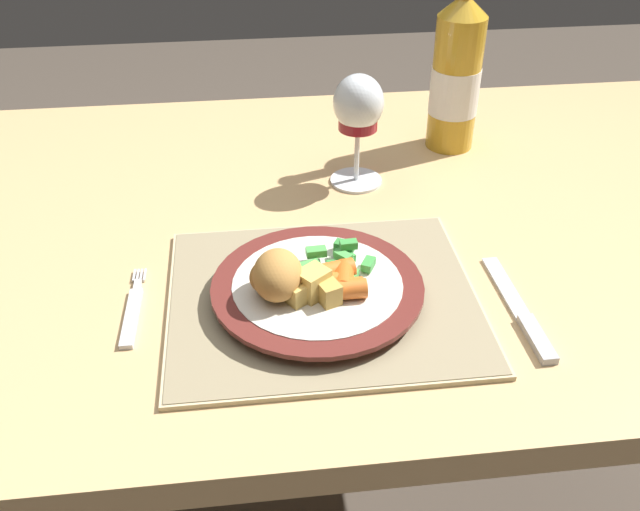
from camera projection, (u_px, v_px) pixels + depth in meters
dining_table at (298, 275)px, 0.99m from camera, size 1.36×0.81×0.74m
placemat at (323, 298)px, 0.79m from camera, size 0.34×0.29×0.01m
dinner_plate at (317, 289)px, 0.78m from camera, size 0.23×0.23×0.02m
breaded_croquettes at (277, 275)px, 0.75m from camera, size 0.07×0.08×0.05m
green_beans_pile at (340, 261)px, 0.79m from camera, size 0.09×0.08×0.02m
glazed_carrots at (341, 280)px, 0.76m from camera, size 0.06×0.06×0.02m
fork at (133, 312)px, 0.77m from camera, size 0.02×0.14×0.01m
table_knife at (523, 316)px, 0.76m from camera, size 0.02×0.18×0.01m
wine_glass at (358, 110)px, 0.95m from camera, size 0.07×0.07×0.16m
bottle at (456, 74)px, 1.04m from camera, size 0.07×0.07×0.31m
roast_potatoes at (314, 287)px, 0.74m from camera, size 0.06×0.05×0.03m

